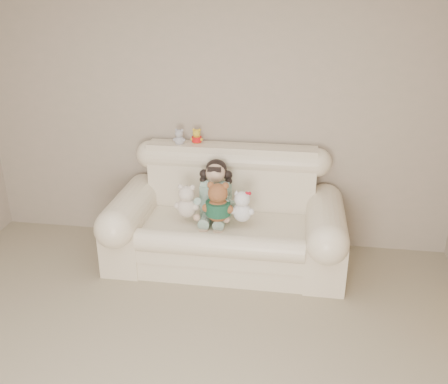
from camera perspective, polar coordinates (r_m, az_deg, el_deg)
wall_back at (r=4.67m, az=-1.19°, el=9.21°), size 4.50×0.00×4.50m
sofa at (r=4.43m, az=0.20°, el=-2.32°), size 2.10×0.95×1.03m
seated_child at (r=4.44m, az=-0.95°, el=0.32°), size 0.39×0.45×0.55m
brown_teddy at (r=4.21m, az=-0.69°, el=-0.73°), size 0.33×0.30×0.42m
white_cat at (r=4.23m, az=2.10°, el=-1.28°), size 0.25×0.21×0.34m
cream_teddy at (r=4.32m, az=-4.29°, el=-0.67°), size 0.28×0.25×0.36m
yellow_mini_bear at (r=4.64m, az=-3.15°, el=6.53°), size 0.14×0.12×0.18m
grey_mini_plush at (r=4.62m, az=-5.15°, el=6.46°), size 0.14×0.12×0.18m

